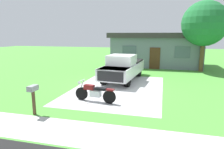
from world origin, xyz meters
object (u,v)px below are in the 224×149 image
at_px(pickup_truck, 123,67).
at_px(motorcycle, 95,92).
at_px(mailbox, 33,92).
at_px(neighbor_house, 156,49).
at_px(shade_tree, 205,24).

bearing_deg(pickup_truck, motorcycle, -94.47).
height_order(mailbox, neighbor_house, neighbor_house).
bearing_deg(shade_tree, neighbor_house, 145.61).
xyz_separation_m(motorcycle, mailbox, (-1.92, -2.23, 0.51)).
height_order(pickup_truck, neighbor_house, neighbor_house).
bearing_deg(pickup_truck, mailbox, -107.23).
bearing_deg(neighbor_house, shade_tree, -34.39).
relative_size(mailbox, shade_tree, 0.20).
distance_m(pickup_truck, mailbox, 7.87).
xyz_separation_m(motorcycle, pickup_truck, (0.41, 5.28, 0.48)).
height_order(pickup_truck, mailbox, pickup_truck).
bearing_deg(pickup_truck, neighbor_house, 75.74).
relative_size(pickup_truck, neighbor_house, 0.60).
xyz_separation_m(mailbox, shade_tree, (8.54, 12.65, 3.28)).
height_order(motorcycle, neighbor_house, neighbor_house).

